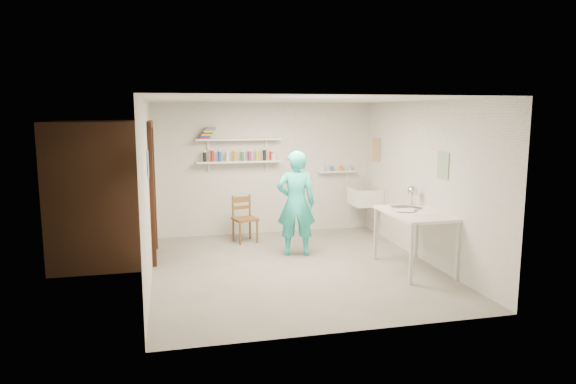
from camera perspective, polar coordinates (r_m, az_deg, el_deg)
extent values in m
cube|color=slate|center=(7.51, 0.71, -8.48)|extent=(4.00, 4.50, 0.02)
cube|color=silver|center=(7.17, 0.75, 10.30)|extent=(4.00, 4.50, 0.02)
cube|color=silver|center=(9.44, -2.59, 2.62)|extent=(4.00, 0.02, 2.40)
cube|color=silver|center=(5.11, 6.86, -2.87)|extent=(4.00, 0.02, 2.40)
cube|color=silver|center=(7.04, -15.36, 0.13)|extent=(0.02, 4.50, 2.40)
cube|color=silver|center=(7.97, 14.90, 1.15)|extent=(0.02, 4.50, 2.40)
cube|color=black|center=(8.11, -14.91, -0.15)|extent=(0.02, 0.90, 2.00)
cube|color=brown|center=(8.15, -19.92, 0.01)|extent=(1.40, 1.50, 2.10)
cube|color=brown|center=(8.01, -15.07, 7.29)|extent=(0.06, 1.05, 0.10)
cube|color=brown|center=(7.61, -14.86, -0.73)|extent=(0.06, 0.10, 2.00)
cube|color=brown|center=(8.60, -14.69, 0.36)|extent=(0.06, 0.10, 2.00)
cube|color=white|center=(9.21, -5.51, 3.37)|extent=(1.50, 0.22, 0.03)
cube|color=white|center=(9.18, -5.55, 5.85)|extent=(1.50, 0.22, 0.03)
cube|color=white|center=(9.70, 5.38, 2.28)|extent=(0.70, 0.14, 0.03)
cube|color=#334C7F|center=(7.04, -15.29, 3.01)|extent=(0.01, 0.28, 0.36)
cube|color=#995933|center=(9.54, 9.77, 4.68)|extent=(0.01, 0.34, 0.42)
cube|color=#3F724C|center=(7.45, 16.83, 2.86)|extent=(0.01, 0.30, 0.38)
cube|color=white|center=(9.46, 8.54, -0.52)|extent=(0.48, 0.60, 0.30)
imported|color=#29CFC3|center=(7.98, 0.89, -1.27)|extent=(0.67, 0.51, 1.65)
cylinder|color=beige|center=(8.13, 0.22, 0.88)|extent=(0.30, 0.09, 0.30)
cube|color=brown|center=(8.87, -4.80, -3.02)|extent=(0.46, 0.45, 0.81)
cube|color=white|center=(7.54, 13.82, -5.29)|extent=(0.75, 1.26, 0.84)
sphere|color=silver|center=(7.95, 13.69, 0.14)|extent=(0.16, 0.16, 0.16)
cylinder|color=black|center=(9.14, -9.45, 3.87)|extent=(0.06, 0.06, 0.17)
cylinder|color=red|center=(9.15, -8.57, 3.90)|extent=(0.06, 0.06, 0.17)
cylinder|color=blue|center=(9.16, -7.70, 3.93)|extent=(0.06, 0.06, 0.17)
cylinder|color=white|center=(9.18, -6.82, 3.95)|extent=(0.06, 0.06, 0.17)
cylinder|color=orange|center=(9.19, -5.96, 3.98)|extent=(0.06, 0.06, 0.17)
cylinder|color=#268C3F|center=(9.21, -5.09, 4.00)|extent=(0.06, 0.06, 0.17)
cylinder|color=#8C268C|center=(9.23, -4.23, 4.02)|extent=(0.06, 0.06, 0.17)
cylinder|color=gold|center=(9.26, -3.37, 4.04)|extent=(0.06, 0.06, 0.17)
cylinder|color=black|center=(9.28, -2.52, 4.06)|extent=(0.06, 0.06, 0.17)
cylinder|color=red|center=(9.31, -1.67, 4.08)|extent=(0.06, 0.06, 0.17)
cube|color=red|center=(9.12, -9.31, 5.94)|extent=(0.18, 0.14, 0.03)
cube|color=#1933A5|center=(9.12, -9.19, 6.12)|extent=(0.18, 0.14, 0.03)
cube|color=orange|center=(9.12, -9.07, 6.30)|extent=(0.18, 0.14, 0.03)
cube|color=black|center=(9.12, -8.95, 6.48)|extent=(0.18, 0.14, 0.03)
cube|color=yellow|center=(9.12, -8.82, 6.65)|extent=(0.18, 0.14, 0.03)
cube|color=#338C4C|center=(9.12, -8.70, 6.83)|extent=(0.18, 0.14, 0.03)
cube|color=#8C3F8C|center=(9.12, -8.58, 7.01)|extent=(0.18, 0.14, 0.03)
cylinder|color=silver|center=(9.63, 4.22, 2.61)|extent=(0.07, 0.07, 0.09)
cylinder|color=#335999|center=(9.67, 5.00, 2.63)|extent=(0.07, 0.07, 0.09)
cylinder|color=orange|center=(9.71, 5.77, 2.64)|extent=(0.07, 0.07, 0.09)
cylinder|color=#999999|center=(9.76, 6.53, 2.66)|extent=(0.07, 0.07, 0.09)
cube|color=silver|center=(7.45, 13.94, -2.15)|extent=(0.30, 0.22, 0.00)
cube|color=#4C4742|center=(7.45, 13.94, -2.12)|extent=(0.30, 0.22, 0.00)
cube|color=beige|center=(7.45, 13.94, -2.09)|extent=(0.30, 0.22, 0.00)
cube|color=#383330|center=(7.45, 13.95, -2.06)|extent=(0.30, 0.22, 0.00)
cube|color=silver|center=(7.45, 13.95, -2.03)|extent=(0.30, 0.22, 0.00)
cube|color=silver|center=(7.45, 13.95, -2.00)|extent=(0.30, 0.22, 0.00)
cube|color=#4C4742|center=(7.45, 13.95, -1.97)|extent=(0.30, 0.22, 0.00)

